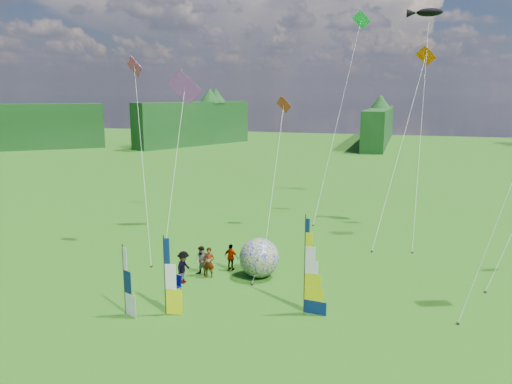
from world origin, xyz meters
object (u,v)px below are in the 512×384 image
(bol_inflatable, at_px, (259,258))
(camp_chair, at_px, (174,285))
(spectator_d, at_px, (231,257))
(spectator_c, at_px, (184,267))
(feather_banner_main, at_px, (305,266))
(spectator_a, at_px, (209,263))
(kite_whale, at_px, (422,111))
(side_banner_left, at_px, (165,276))
(spectator_b, at_px, (202,261))
(side_banner_far, at_px, (124,281))

(bol_inflatable, height_order, camp_chair, bol_inflatable)
(spectator_d, bearing_deg, spectator_c, 65.04)
(feather_banner_main, distance_m, spectator_a, 6.95)
(kite_whale, bearing_deg, side_banner_left, -122.93)
(camp_chair, bearing_deg, side_banner_left, -58.00)
(side_banner_left, distance_m, spectator_c, 4.09)
(spectator_d, bearing_deg, feather_banner_main, 149.15)
(spectator_a, relative_size, camp_chair, 1.72)
(spectator_b, relative_size, spectator_d, 1.09)
(camp_chair, relative_size, kite_whale, 0.06)
(spectator_a, height_order, kite_whale, kite_whale)
(side_banner_far, height_order, bol_inflatable, side_banner_far)
(bol_inflatable, bearing_deg, side_banner_far, -125.30)
(feather_banner_main, xyz_separation_m, spectator_d, (-5.30, 4.45, -1.53))
(feather_banner_main, xyz_separation_m, kite_whale, (5.16, 16.52, 6.68))
(spectator_d, bearing_deg, spectator_a, 70.50)
(spectator_b, distance_m, spectator_c, 1.44)
(spectator_c, bearing_deg, spectator_b, -18.50)
(spectator_d, distance_m, camp_chair, 4.61)
(spectator_a, relative_size, spectator_d, 1.10)
(side_banner_left, height_order, spectator_b, side_banner_left)
(side_banner_left, distance_m, spectator_d, 6.70)
(feather_banner_main, distance_m, kite_whale, 18.55)
(camp_chair, bearing_deg, spectator_c, 114.08)
(side_banner_left, xyz_separation_m, spectator_b, (-0.37, 5.21, -1.01))
(side_banner_left, distance_m, camp_chair, 2.69)
(side_banner_left, relative_size, bol_inflatable, 1.66)
(spectator_d, bearing_deg, camp_chair, 79.23)
(spectator_c, height_order, camp_chair, spectator_c)
(feather_banner_main, bearing_deg, kite_whale, 78.55)
(side_banner_left, bearing_deg, spectator_b, 86.38)
(spectator_d, relative_size, camp_chair, 1.57)
(camp_chair, height_order, kite_whale, kite_whale)
(feather_banner_main, height_order, spectator_b, feather_banner_main)
(spectator_d, xyz_separation_m, camp_chair, (-1.57, -4.33, -0.29))
(side_banner_far, height_order, spectator_c, side_banner_far)
(spectator_b, distance_m, spectator_d, 1.86)
(side_banner_far, xyz_separation_m, spectator_a, (1.94, 5.68, -0.80))
(spectator_b, relative_size, spectator_c, 0.96)
(feather_banner_main, relative_size, bol_inflatable, 2.05)
(spectator_d, bearing_deg, bol_inflatable, 172.50)
(camp_chair, distance_m, kite_whale, 22.04)
(spectator_a, height_order, spectator_d, spectator_a)
(side_banner_far, bearing_deg, kite_whale, 77.94)
(spectator_c, xyz_separation_m, kite_whale, (12.27, 14.74, 8.09))
(feather_banner_main, relative_size, side_banner_left, 1.24)
(spectator_d, relative_size, kite_whale, 0.09)
(side_banner_left, bearing_deg, side_banner_far, -169.80)
(bol_inflatable, xyz_separation_m, spectator_d, (-1.91, 0.57, -0.34))
(feather_banner_main, bearing_deg, side_banner_left, -155.52)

